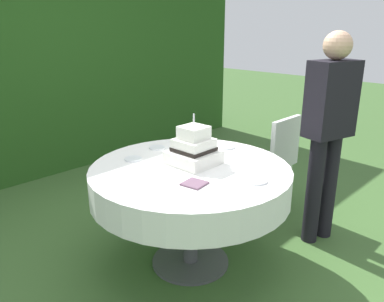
% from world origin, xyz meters
% --- Properties ---
extents(ground_plane, '(20.00, 20.00, 0.00)m').
position_xyz_m(ground_plane, '(0.00, 0.00, 0.00)').
color(ground_plane, '#3D602D').
extents(foliage_hedge, '(6.23, 0.65, 2.89)m').
position_xyz_m(foliage_hedge, '(0.00, 2.63, 1.45)').
color(foliage_hedge, '#234C19').
rests_on(foliage_hedge, ground_plane).
extents(cake_table, '(1.34, 1.34, 0.74)m').
position_xyz_m(cake_table, '(0.00, 0.00, 0.63)').
color(cake_table, '#4C4C51').
rests_on(cake_table, ground_plane).
extents(wedding_cake, '(0.31, 0.31, 0.35)m').
position_xyz_m(wedding_cake, '(0.07, 0.03, 0.84)').
color(wedding_cake, white).
rests_on(wedding_cake, cake_table).
extents(serving_plate_near, '(0.13, 0.13, 0.01)m').
position_xyz_m(serving_plate_near, '(0.49, 0.09, 0.74)').
color(serving_plate_near, white).
rests_on(serving_plate_near, cake_table).
extents(serving_plate_far, '(0.12, 0.12, 0.01)m').
position_xyz_m(serving_plate_far, '(0.11, 0.46, 0.74)').
color(serving_plate_far, white).
rests_on(serving_plate_far, cake_table).
extents(serving_plate_left, '(0.12, 0.12, 0.01)m').
position_xyz_m(serving_plate_left, '(-0.18, 0.39, 0.74)').
color(serving_plate_left, white).
rests_on(serving_plate_left, cake_table).
extents(serving_plate_right, '(0.13, 0.13, 0.01)m').
position_xyz_m(serving_plate_right, '(0.10, -0.46, 0.74)').
color(serving_plate_right, white).
rests_on(serving_plate_right, cake_table).
extents(napkin_stack, '(0.15, 0.15, 0.01)m').
position_xyz_m(napkin_stack, '(-0.19, -0.22, 0.74)').
color(napkin_stack, '#6B4C60').
rests_on(napkin_stack, cake_table).
extents(garden_chair, '(0.40, 0.40, 0.89)m').
position_xyz_m(garden_chair, '(1.09, 0.03, 0.54)').
color(garden_chair, white).
rests_on(garden_chair, ground_plane).
extents(standing_person, '(0.40, 0.29, 1.60)m').
position_xyz_m(standing_person, '(0.95, -0.49, 0.93)').
color(standing_person, black).
rests_on(standing_person, ground_plane).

